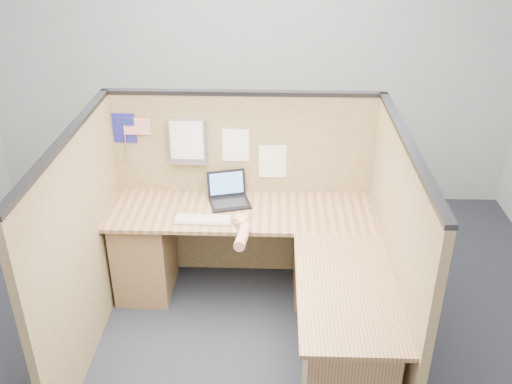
{
  "coord_description": "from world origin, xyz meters",
  "views": [
    {
      "loc": [
        0.23,
        -2.92,
        2.81
      ],
      "look_at": [
        0.11,
        0.5,
        0.98
      ],
      "focal_mm": 40.0,
      "sensor_mm": 36.0,
      "label": 1
    }
  ],
  "objects_px": {
    "laptop": "(230,195)",
    "mouse": "(242,221)",
    "keyboard": "(203,220)",
    "l_desk": "(265,281)"
  },
  "relations": [
    {
      "from": "laptop",
      "to": "mouse",
      "type": "height_order",
      "value": "laptop"
    },
    {
      "from": "laptop",
      "to": "mouse",
      "type": "distance_m",
      "value": 0.35
    },
    {
      "from": "laptop",
      "to": "keyboard",
      "type": "distance_m",
      "value": 0.36
    },
    {
      "from": "l_desk",
      "to": "laptop",
      "type": "distance_m",
      "value": 0.72
    },
    {
      "from": "l_desk",
      "to": "laptop",
      "type": "height_order",
      "value": "laptop"
    },
    {
      "from": "l_desk",
      "to": "keyboard",
      "type": "bearing_deg",
      "value": 153.23
    },
    {
      "from": "laptop",
      "to": "l_desk",
      "type": "bearing_deg",
      "value": -77.87
    },
    {
      "from": "l_desk",
      "to": "mouse",
      "type": "xyz_separation_m",
      "value": [
        -0.17,
        0.2,
        0.36
      ]
    },
    {
      "from": "keyboard",
      "to": "mouse",
      "type": "height_order",
      "value": "mouse"
    },
    {
      "from": "mouse",
      "to": "keyboard",
      "type": "bearing_deg",
      "value": 174.02
    }
  ]
}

